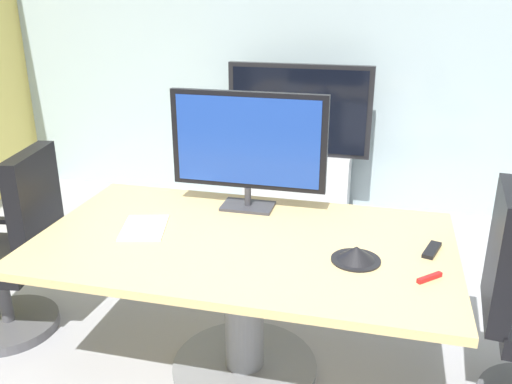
{
  "coord_description": "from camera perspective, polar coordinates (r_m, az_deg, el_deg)",
  "views": [
    {
      "loc": [
        0.68,
        -1.97,
        1.89
      ],
      "look_at": [
        0.06,
        0.55,
        0.9
      ],
      "focal_mm": 37.97,
      "sensor_mm": 36.0,
      "label": 1
    }
  ],
  "objects": [
    {
      "name": "whiteboard_marker",
      "position": [
        2.37,
        17.81,
        -8.58
      ],
      "size": [
        0.11,
        0.1,
        0.02
      ],
      "primitive_type": "cube",
      "rotation": [
        0.0,
        0.0,
        0.77
      ],
      "color": "red",
      "rests_on": "conference_table"
    },
    {
      "name": "wall_display_unit",
      "position": [
        4.71,
        4.42,
        2.8
      ],
      "size": [
        1.2,
        0.36,
        1.31
      ],
      "color": "#B7BABC",
      "rests_on": "ground"
    },
    {
      "name": "remote_control",
      "position": [
        2.61,
        18.03,
        -5.82
      ],
      "size": [
        0.1,
        0.18,
        0.02
      ],
      "primitive_type": "cube",
      "rotation": [
        0.0,
        0.0,
        -0.3
      ],
      "color": "black",
      "rests_on": "conference_table"
    },
    {
      "name": "conference_table",
      "position": [
        2.7,
        -1.29,
        -8.61
      ],
      "size": [
        1.99,
        1.14,
        0.75
      ],
      "color": "tan",
      "rests_on": "ground"
    },
    {
      "name": "paper_notepad",
      "position": [
        2.78,
        -11.7,
        -3.69
      ],
      "size": [
        0.28,
        0.34,
        0.01
      ],
      "primitive_type": "cube",
      "rotation": [
        0.0,
        0.0,
        0.26
      ],
      "color": "white",
      "rests_on": "conference_table"
    },
    {
      "name": "tv_monitor",
      "position": [
        2.87,
        -0.86,
        5.07
      ],
      "size": [
        0.84,
        0.18,
        0.64
      ],
      "color": "#333338",
      "rests_on": "conference_table"
    },
    {
      "name": "office_chair_left",
      "position": [
        3.34,
        -24.15,
        -6.58
      ],
      "size": [
        0.63,
        0.61,
        1.09
      ],
      "rotation": [
        0.0,
        0.0,
        -1.4
      ],
      "color": "#4C4C51",
      "rests_on": "ground"
    },
    {
      "name": "wall_back_glass_partition",
      "position": [
        4.85,
        5.97,
        15.45
      ],
      "size": [
        5.75,
        0.1,
        2.9
      ],
      "primitive_type": "cube",
      "color": "#9EB2B7",
      "rests_on": "ground"
    },
    {
      "name": "conference_phone",
      "position": [
        2.44,
        10.51,
        -6.49
      ],
      "size": [
        0.22,
        0.22,
        0.07
      ],
      "color": "black",
      "rests_on": "conference_table"
    }
  ]
}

